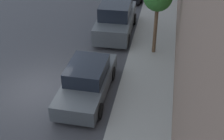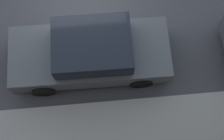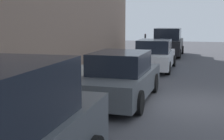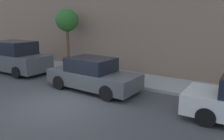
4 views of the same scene
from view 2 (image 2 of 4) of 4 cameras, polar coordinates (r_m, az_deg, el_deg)
The scene contains 1 object.
parked_sedan_third at distance 8.83m, azimuth -3.93°, elevation 3.12°, with size 1.92×4.52×1.54m.
Camera 2 is at (5.37, 0.45, 8.96)m, focal length 50.00 mm.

